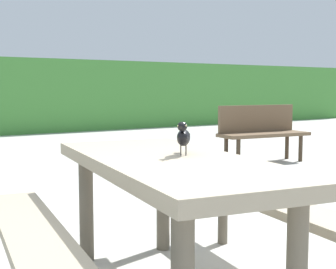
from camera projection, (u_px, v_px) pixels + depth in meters
picnic_table_foreground at (170, 192)px, 2.56m from camera, size 1.94×1.96×0.74m
bird_grackle at (183, 136)px, 2.60m from camera, size 0.21×0.23×0.18m
park_bench_side at (261, 129)px, 7.27m from camera, size 1.44×0.61×0.84m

